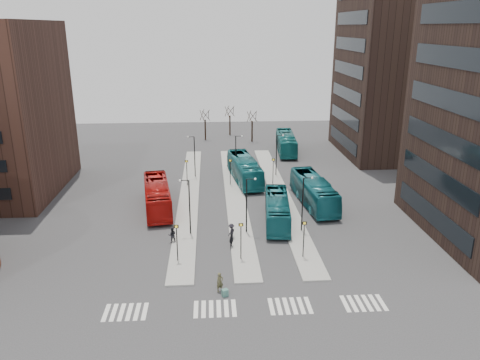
{
  "coord_description": "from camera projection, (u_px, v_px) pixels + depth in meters",
  "views": [
    {
      "loc": [
        -1.11,
        -27.99,
        21.28
      ],
      "look_at": [
        2.12,
        21.23,
        5.0
      ],
      "focal_mm": 35.0,
      "sensor_mm": 36.0,
      "label": 1
    }
  ],
  "objects": [
    {
      "name": "traveller",
      "position": [
        220.0,
        282.0,
        39.15
      ],
      "size": [
        0.74,
        0.64,
        1.73
      ],
      "primitive_type": "imported",
      "rotation": [
        0.0,
        0.0,
        0.44
      ],
      "color": "#4E4B2F",
      "rests_on": "ground"
    },
    {
      "name": "teal_bus_d",
      "position": [
        286.0,
        143.0,
        82.36
      ],
      "size": [
        3.76,
        12.38,
        3.4
      ],
      "primitive_type": "imported",
      "rotation": [
        0.0,
        0.0,
        -0.07
      ],
      "color": "#15696A",
      "rests_on": "ground"
    },
    {
      "name": "red_bus",
      "position": [
        157.0,
        196.0,
        56.75
      ],
      "size": [
        4.6,
        12.48,
        3.4
      ],
      "primitive_type": "imported",
      "rotation": [
        0.0,
        0.0,
        0.15
      ],
      "color": "#B0110D",
      "rests_on": "ground"
    },
    {
      "name": "lamp_posts",
      "position": [
        241.0,
        174.0,
        58.84
      ],
      "size": [
        14.04,
        20.24,
        6.12
      ],
      "color": "black",
      "rests_on": "ground"
    },
    {
      "name": "teal_bus_a",
      "position": [
        277.0,
        210.0,
        52.92
      ],
      "size": [
        3.7,
        11.1,
        3.03
      ],
      "primitive_type": "imported",
      "rotation": [
        0.0,
        0.0,
        -0.11
      ],
      "color": "#135C63",
      "rests_on": "ground"
    },
    {
      "name": "suitcase",
      "position": [
        225.0,
        293.0,
        38.64
      ],
      "size": [
        0.61,
        0.55,
        0.61
      ],
      "primitive_type": "cube",
      "rotation": [
        0.0,
        0.0,
        0.41
      ],
      "color": "navy",
      "rests_on": "ground"
    },
    {
      "name": "commuter_b",
      "position": [
        231.0,
        241.0,
        46.84
      ],
      "size": [
        0.73,
        1.05,
        1.65
      ],
      "primitive_type": "imported",
      "rotation": [
        0.0,
        0.0,
        1.2
      ],
      "color": "black",
      "rests_on": "ground"
    },
    {
      "name": "crosswalk_stripes",
      "position": [
        250.0,
        307.0,
        37.16
      ],
      "size": [
        22.35,
        2.4,
        0.01
      ],
      "color": "silver",
      "rests_on": "ground"
    },
    {
      "name": "bare_trees",
      "position": [
        229.0,
        125.0,
        91.96
      ],
      "size": [
        10.97,
        8.14,
        5.9
      ],
      "color": "black",
      "rests_on": "ground"
    },
    {
      "name": "commuter_c",
      "position": [
        231.0,
        232.0,
        48.81
      ],
      "size": [
        1.11,
        1.29,
        1.73
      ],
      "primitive_type": "imported",
      "rotation": [
        0.0,
        0.0,
        4.19
      ],
      "color": "black",
      "rests_on": "ground"
    },
    {
      "name": "teal_bus_b",
      "position": [
        245.0,
        169.0,
        66.98
      ],
      "size": [
        4.55,
        12.85,
        3.5
      ],
      "primitive_type": "imported",
      "rotation": [
        0.0,
        0.0,
        0.13
      ],
      "color": "#15676D",
      "rests_on": "ground"
    },
    {
      "name": "ground",
      "position": [
        230.0,
        340.0,
        33.26
      ],
      "size": [
        160.0,
        160.0,
        0.0
      ],
      "primitive_type": "plane",
      "color": "#323234",
      "rests_on": "ground"
    },
    {
      "name": "teal_bus_c",
      "position": [
        314.0,
        191.0,
        58.18
      ],
      "size": [
        3.96,
        12.6,
        3.45
      ],
      "primitive_type": "imported",
      "rotation": [
        0.0,
        0.0,
        0.09
      ],
      "color": "#15616B",
      "rests_on": "ground"
    },
    {
      "name": "island_right",
      "position": [
        280.0,
        194.0,
        62.16
      ],
      "size": [
        2.5,
        45.0,
        0.15
      ],
      "primitive_type": "cube",
      "color": "gray",
      "rests_on": "ground"
    },
    {
      "name": "tower_far",
      "position": [
        407.0,
        66.0,
        77.93
      ],
      "size": [
        20.12,
        20.0,
        30.0
      ],
      "color": "#2E1F19",
      "rests_on": "ground"
    },
    {
      "name": "sign_poles",
      "position": [
        235.0,
        196.0,
        54.4
      ],
      "size": [
        12.45,
        22.12,
        3.65
      ],
      "color": "black",
      "rests_on": "ground"
    },
    {
      "name": "island_mid",
      "position": [
        235.0,
        195.0,
        61.79
      ],
      "size": [
        2.5,
        45.0,
        0.15
      ],
      "primitive_type": "cube",
      "color": "gray",
      "rests_on": "ground"
    },
    {
      "name": "commuter_a",
      "position": [
        172.0,
        235.0,
        48.02
      ],
      "size": [
        0.89,
        0.73,
        1.7
      ],
      "primitive_type": "imported",
      "rotation": [
        0.0,
        0.0,
        3.25
      ],
      "color": "black",
      "rests_on": "ground"
    },
    {
      "name": "island_left",
      "position": [
        189.0,
        196.0,
        61.42
      ],
      "size": [
        2.5,
        45.0,
        0.15
      ],
      "primitive_type": "cube",
      "color": "gray",
      "rests_on": "ground"
    }
  ]
}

